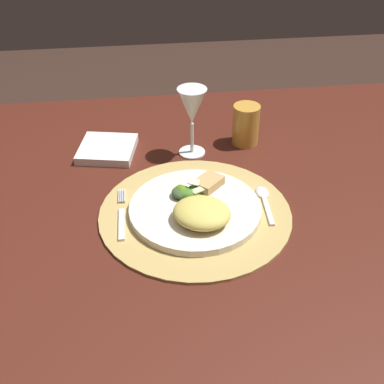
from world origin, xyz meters
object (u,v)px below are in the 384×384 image
object	(u,v)px
dinner_plate	(195,209)
fork	(122,216)
amber_tumbler	(246,125)
dining_table	(225,260)
napkin	(107,149)
wine_glass	(192,109)
spoon	(264,198)

from	to	relation	value
dinner_plate	fork	size ratio (longest dim) A/B	1.63
amber_tumbler	dining_table	bearing A→B (deg)	-109.78
dinner_plate	napkin	bearing A→B (deg)	124.06
fork	amber_tumbler	xyz separation A→B (m)	(0.31, 0.26, 0.04)
napkin	wine_glass	distance (m)	0.23
fork	amber_tumbler	world-z (taller)	amber_tumbler
dining_table	dinner_plate	world-z (taller)	dinner_plate
dining_table	napkin	bearing A→B (deg)	136.64
spoon	napkin	distance (m)	0.40
napkin	amber_tumbler	distance (m)	0.34
dining_table	amber_tumbler	world-z (taller)	amber_tumbler
napkin	dinner_plate	bearing A→B (deg)	-55.94
dining_table	wine_glass	distance (m)	0.35
dinner_plate	fork	bearing A→B (deg)	178.86
fork	napkin	xyz separation A→B (m)	(-0.03, 0.26, 0.00)
amber_tumbler	fork	bearing A→B (deg)	-139.24
dinner_plate	dining_table	bearing A→B (deg)	19.67
wine_glass	amber_tumbler	size ratio (longest dim) A/B	1.66
spoon	napkin	bearing A→B (deg)	143.99
dining_table	amber_tumbler	xyz separation A→B (m)	(0.09, 0.24, 0.21)
dining_table	fork	size ratio (longest dim) A/B	8.07
wine_glass	amber_tumbler	distance (m)	0.16
spoon	wine_glass	world-z (taller)	wine_glass
spoon	napkin	world-z (taller)	napkin
napkin	amber_tumbler	bearing A→B (deg)	0.80
spoon	wine_glass	bearing A→B (deg)	120.71
dining_table	dinner_plate	distance (m)	0.19
dining_table	amber_tumbler	size ratio (longest dim) A/B	13.15
fork	wine_glass	distance (m)	0.31
fork	dinner_plate	bearing A→B (deg)	-1.14
wine_glass	dining_table	bearing A→B (deg)	-76.81
napkin	wine_glass	xyz separation A→B (m)	(0.20, -0.03, 0.11)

